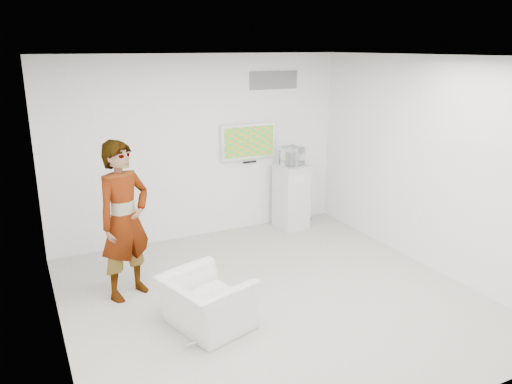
% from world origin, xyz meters
% --- Properties ---
extents(room, '(5.01, 5.01, 3.00)m').
position_xyz_m(room, '(0.00, 0.00, 1.50)').
color(room, beige).
rests_on(room, ground).
extents(tv, '(1.00, 0.08, 0.60)m').
position_xyz_m(tv, '(0.85, 2.45, 1.55)').
color(tv, silver).
rests_on(tv, room).
extents(logo_decal, '(0.90, 0.02, 0.30)m').
position_xyz_m(logo_decal, '(1.35, 2.49, 2.55)').
color(logo_decal, slate).
rests_on(logo_decal, room).
extents(person, '(0.88, 0.76, 2.03)m').
position_xyz_m(person, '(-1.61, 0.87, 1.02)').
color(person, white).
rests_on(person, room).
extents(armchair, '(1.06, 1.14, 0.61)m').
position_xyz_m(armchair, '(-0.99, -0.30, 0.31)').
color(armchair, white).
rests_on(armchair, room).
extents(pedestal, '(0.60, 0.60, 1.13)m').
position_xyz_m(pedestal, '(1.54, 2.15, 0.57)').
color(pedestal, silver).
rests_on(pedestal, room).
extents(floor_uplight, '(0.23, 0.23, 0.30)m').
position_xyz_m(floor_uplight, '(2.01, 2.34, 0.15)').
color(floor_uplight, silver).
rests_on(floor_uplight, room).
extents(vitrine, '(0.38, 0.38, 0.32)m').
position_xyz_m(vitrine, '(1.54, 2.15, 1.29)').
color(vitrine, silver).
rests_on(vitrine, pedestal).
extents(console, '(0.06, 0.17, 0.23)m').
position_xyz_m(console, '(1.54, 2.15, 1.25)').
color(console, silver).
rests_on(console, pedestal).
extents(wii_remote, '(0.08, 0.13, 0.03)m').
position_xyz_m(wii_remote, '(-1.45, 1.12, 1.83)').
color(wii_remote, silver).
rests_on(wii_remote, person).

